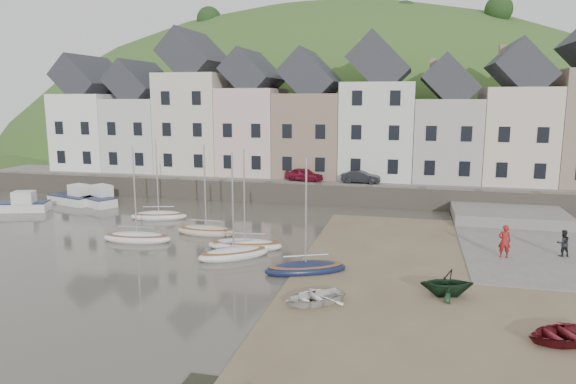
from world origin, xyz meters
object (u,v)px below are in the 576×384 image
(rowboat_white, at_px, (313,297))
(rowboat_red, at_px, (565,334))
(person_dark, at_px, (563,243))
(car_right, at_px, (361,177))
(rowboat_green, at_px, (447,283))
(person_red, at_px, (504,241))
(car_left, at_px, (304,175))
(sailboat_0, at_px, (159,215))

(rowboat_white, xyz_separation_m, rowboat_red, (9.88, -1.49, 0.03))
(person_dark, relative_size, car_right, 0.45)
(rowboat_green, distance_m, person_red, 7.64)
(rowboat_white, height_order, rowboat_green, rowboat_green)
(person_red, bearing_deg, rowboat_red, 90.35)
(car_left, bearing_deg, car_right, -72.39)
(sailboat_0, xyz_separation_m, person_dark, (27.28, -3.70, 0.63))
(person_dark, bearing_deg, car_right, -65.55)
(rowboat_white, relative_size, car_right, 0.83)
(rowboat_green, xyz_separation_m, person_red, (3.50, 6.78, 0.37))
(car_left, bearing_deg, person_dark, -110.99)
(sailboat_0, distance_m, person_red, 24.44)
(sailboat_0, distance_m, person_dark, 27.53)
(sailboat_0, xyz_separation_m, car_right, (14.24, 10.82, 1.90))
(car_right, bearing_deg, rowboat_red, -158.28)
(sailboat_0, relative_size, person_dark, 4.10)
(sailboat_0, distance_m, rowboat_red, 28.93)
(rowboat_red, height_order, person_red, person_red)
(person_red, xyz_separation_m, car_left, (-14.88, 15.56, 1.13))
(sailboat_0, relative_size, person_red, 3.33)
(person_red, distance_m, person_dark, 3.48)
(sailboat_0, relative_size, rowboat_green, 2.60)
(car_right, bearing_deg, person_dark, -137.82)
(rowboat_white, distance_m, person_red, 13.05)
(person_red, bearing_deg, sailboat_0, -13.88)
(sailboat_0, xyz_separation_m, rowboat_white, (14.65, -13.86, 0.09))
(rowboat_green, height_order, rowboat_red, rowboat_green)
(sailboat_0, bearing_deg, car_left, 50.02)
(sailboat_0, bearing_deg, car_right, 37.25)
(rowboat_red, bearing_deg, car_right, 176.50)
(person_red, xyz_separation_m, person_dark, (3.32, 1.04, -0.18))
(rowboat_green, xyz_separation_m, car_right, (-6.23, 22.35, 1.47))
(person_red, relative_size, car_right, 0.55)
(rowboat_green, xyz_separation_m, rowboat_red, (4.06, -3.83, -0.31))
(rowboat_white, height_order, rowboat_red, rowboat_red)
(car_left, bearing_deg, rowboat_white, -149.67)
(rowboat_white, bearing_deg, rowboat_green, 71.94)
(car_right, bearing_deg, sailboat_0, 127.51)
(rowboat_green, distance_m, car_right, 23.24)
(rowboat_green, bearing_deg, car_left, -165.19)
(rowboat_green, bearing_deg, car_right, -176.62)
(person_dark, xyz_separation_m, car_left, (-18.20, 14.53, 1.31))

